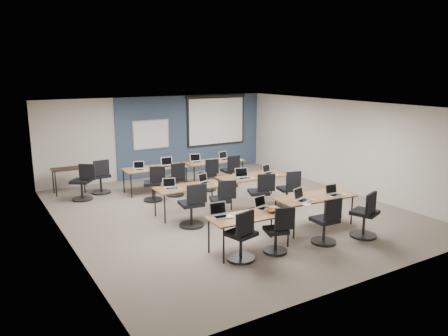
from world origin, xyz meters
TOP-DOWN VIEW (x-y plane):
  - floor at (0.00, 0.00)m, footprint 8.00×9.00m
  - ceiling at (0.00, 0.00)m, footprint 8.00×9.00m
  - wall_back at (0.00, 4.50)m, footprint 8.00×0.04m
  - wall_front at (0.00, -4.50)m, footprint 8.00×0.04m
  - wall_left at (-4.00, 0.00)m, footprint 0.04×9.00m
  - wall_right at (4.00, 0.00)m, footprint 0.04×9.00m
  - blue_accent_panel at (1.25, 4.47)m, footprint 5.50×0.04m
  - whiteboard at (-0.30, 4.43)m, footprint 1.28×0.03m
  - projector_screen at (2.20, 4.41)m, footprint 2.40×0.10m
  - training_table_front_left at (-0.96, -2.36)m, footprint 1.66×0.69m
  - training_table_front_right at (1.08, -2.03)m, footprint 1.86×0.78m
  - training_table_mid_left at (-0.98, 0.25)m, footprint 1.74×0.73m
  - training_table_mid_right at (1.00, 0.35)m, footprint 1.93×0.80m
  - training_table_back_left at (-0.89, 2.70)m, footprint 1.85×0.77m
  - training_table_back_right at (1.08, 2.64)m, footprint 1.88×0.78m
  - laptop_0 at (-1.49, -2.12)m, footprint 0.36×0.31m
  - mouse_0 at (-1.32, -2.31)m, footprint 0.07×0.10m
  - task_chair_0 at (-1.37, -2.72)m, footprint 0.55×0.55m
  - laptop_1 at (-0.48, -2.12)m, footprint 0.32×0.27m
  - mouse_1 at (-0.28, -2.25)m, footprint 0.07×0.10m
  - task_chair_1 at (-0.56, -2.78)m, footprint 0.49×0.48m
  - laptop_2 at (0.60, -2.11)m, footprint 0.35×0.30m
  - mouse_2 at (0.82, -2.27)m, footprint 0.07×0.10m
  - task_chair_2 at (0.59, -2.92)m, footprint 0.53×0.53m
  - laptop_3 at (1.51, -2.18)m, footprint 0.32×0.27m
  - mouse_3 at (1.72, -2.31)m, footprint 0.08×0.11m
  - task_chair_3 at (1.56, -3.10)m, footprint 0.60×0.57m
  - laptop_4 at (-1.47, 0.31)m, footprint 0.32×0.27m
  - mouse_4 at (-1.30, 0.16)m, footprint 0.06×0.10m
  - task_chair_4 at (-1.32, -0.58)m, footprint 0.57×0.57m
  - laptop_5 at (-0.51, 0.35)m, footprint 0.31×0.26m
  - mouse_5 at (-0.34, 0.06)m, footprint 0.07×0.10m
  - task_chair_5 at (-0.51, -0.54)m, footprint 0.56×0.53m
  - laptop_6 at (0.62, 0.24)m, footprint 0.36×0.30m
  - mouse_6 at (0.83, 0.09)m, footprint 0.08×0.11m
  - task_chair_6 at (0.62, -0.54)m, footprint 0.58×0.55m
  - laptop_7 at (1.52, 0.37)m, footprint 0.31×0.26m
  - mouse_7 at (1.62, 0.08)m, footprint 0.08×0.11m
  - task_chair_7 at (1.54, -0.54)m, footprint 0.50×0.50m
  - laptop_8 at (-1.38, 2.65)m, footprint 0.31×0.27m
  - mouse_8 at (-1.31, 2.44)m, footprint 0.09×0.12m
  - task_chair_8 at (-1.31, 1.80)m, footprint 0.55×0.52m
  - laptop_9 at (-0.50, 2.64)m, footprint 0.36×0.31m
  - mouse_9 at (-0.24, 2.55)m, footprint 0.08×0.11m
  - task_chair_9 at (-0.59, 1.93)m, footprint 0.50×0.50m
  - laptop_10 at (0.51, 2.74)m, footprint 0.34×0.29m
  - mouse_10 at (0.81, 2.45)m, footprint 0.06×0.10m
  - task_chair_10 at (0.51, 1.95)m, footprint 0.50×0.50m
  - laptop_11 at (1.48, 2.65)m, footprint 0.34×0.28m
  - mouse_11 at (1.58, 2.52)m, footprint 0.07×0.10m
  - task_chair_11 at (1.33, 2.01)m, footprint 0.52×0.52m
  - blue_mousepad at (-1.12, -2.34)m, footprint 0.25×0.21m
  - snack_bowl at (-0.46, -2.42)m, footprint 0.29×0.29m
  - snack_plate at (0.49, -2.41)m, footprint 0.23×0.23m
  - coffee_cup at (0.57, -2.37)m, footprint 0.05×0.05m
  - utility_table at (-3.15, 3.84)m, footprint 0.92×0.51m
  - spare_chair_a at (-2.36, 3.29)m, footprint 0.55×0.55m
  - spare_chair_b at (-2.96, 2.89)m, footprint 0.65×0.57m

SIDE VIEW (x-z plane):
  - floor at x=0.00m, z-range -0.01..0.01m
  - task_chair_1 at x=-0.56m, z-range -0.09..0.88m
  - task_chair_10 at x=0.51m, z-range -0.09..0.89m
  - task_chair_9 at x=-0.59m, z-range -0.09..0.90m
  - task_chair_7 at x=1.54m, z-range -0.09..0.90m
  - task_chair_8 at x=-1.31m, z-range -0.09..0.91m
  - task_chair_11 at x=1.33m, z-range -0.09..0.91m
  - task_chair_5 at x=-0.51m, z-range -0.09..0.92m
  - task_chair_2 at x=0.59m, z-range -0.09..0.92m
  - task_chair_0 at x=-1.37m, z-range -0.09..0.94m
  - task_chair_6 at x=0.62m, z-range -0.09..0.94m
  - spare_chair_a at x=-2.36m, z-range -0.09..0.94m
  - spare_chair_b at x=-2.96m, z-range -0.09..0.95m
  - task_chair_4 at x=-1.32m, z-range -0.09..0.96m
  - task_chair_3 at x=1.56m, z-range -0.09..0.96m
  - utility_table at x=-3.15m, z-range 0.28..1.03m
  - training_table_front_left at x=-0.96m, z-range 0.32..1.05m
  - training_table_mid_left at x=-0.98m, z-range 0.32..1.05m
  - training_table_back_left at x=-0.89m, z-range 0.32..1.05m
  - training_table_front_right at x=1.08m, z-range 0.32..1.05m
  - training_table_back_right at x=1.08m, z-range 0.32..1.05m
  - training_table_mid_right at x=1.00m, z-range 0.32..1.05m
  - blue_mousepad at x=-1.12m, z-range 0.73..0.74m
  - snack_plate at x=0.49m, z-range 0.73..0.74m
  - mouse_0 at x=-1.32m, z-range 0.73..0.76m
  - mouse_11 at x=1.58m, z-range 0.73..0.76m
  - mouse_4 at x=-1.30m, z-range 0.73..0.76m
  - mouse_2 at x=0.82m, z-range 0.73..0.76m
  - mouse_10 at x=0.81m, z-range 0.73..0.76m
  - mouse_3 at x=1.72m, z-range 0.72..0.76m
  - mouse_7 at x=1.62m, z-range 0.72..0.76m
  - mouse_5 at x=-0.34m, z-range 0.72..0.76m
  - mouse_1 at x=-0.28m, z-range 0.72..0.76m
  - mouse_9 at x=-0.24m, z-range 0.72..0.76m
  - mouse_6 at x=0.83m, z-range 0.72..0.76m
  - mouse_8 at x=-1.31m, z-range 0.72..0.76m
  - snack_bowl at x=-0.46m, z-range 0.73..0.80m
  - coffee_cup at x=0.57m, z-range 0.74..0.79m
  - laptop_5 at x=-0.51m, z-range 0.67..0.91m
  - laptop_7 at x=1.52m, z-range 0.67..0.91m
  - laptop_8 at x=-1.38m, z-range 0.67..0.91m
  - laptop_1 at x=-0.48m, z-range 0.67..0.91m
  - laptop_3 at x=1.51m, z-range 0.67..0.91m
  - laptop_4 at x=-1.47m, z-range 0.67..0.91m
  - laptop_11 at x=1.48m, z-range 0.67..0.92m
  - laptop_10 at x=0.51m, z-range 0.67..0.92m
  - laptop_2 at x=0.60m, z-range 0.66..0.93m
  - laptop_6 at x=0.62m, z-range 0.66..0.93m
  - laptop_0 at x=-1.49m, z-range 0.66..0.93m
  - laptop_9 at x=-0.50m, z-range 0.66..0.93m
  - wall_back at x=0.00m, z-range 0.00..2.70m
  - wall_front at x=0.00m, z-range 0.00..2.70m
  - wall_left at x=-4.00m, z-range 0.00..2.70m
  - wall_right at x=4.00m, z-range 0.00..2.70m
  - blue_accent_panel at x=1.25m, z-range 0.00..2.70m
  - whiteboard at x=-0.30m, z-range 0.96..1.94m
  - projector_screen at x=2.20m, z-range 0.98..2.80m
  - ceiling at x=0.00m, z-range 2.69..2.71m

